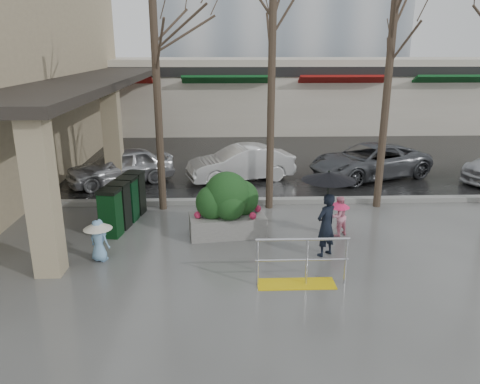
{
  "coord_description": "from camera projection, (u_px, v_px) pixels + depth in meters",
  "views": [
    {
      "loc": [
        -0.17,
        -9.76,
        4.69
      ],
      "look_at": [
        0.22,
        1.05,
        1.3
      ],
      "focal_mm": 35.0,
      "sensor_mm": 36.0,
      "label": 1
    }
  ],
  "objects": [
    {
      "name": "car_a",
      "position": [
        120.0,
        166.0,
        16.48
      ],
      "size": [
        3.97,
        3.03,
        1.26
      ],
      "primitive_type": "imported",
      "rotation": [
        0.0,
        0.0,
        -1.09
      ],
      "color": "#AFB0B4",
      "rests_on": "ground"
    },
    {
      "name": "tree_midwest",
      "position": [
        273.0,
        25.0,
        12.63
      ],
      "size": [
        3.2,
        3.2,
        7.0
      ],
      "color": "#382B21",
      "rests_on": "ground"
    },
    {
      "name": "car_b",
      "position": [
        241.0,
        163.0,
        16.89
      ],
      "size": [
        4.05,
        2.36,
        1.26
      ],
      "primitive_type": "imported",
      "rotation": [
        0.0,
        0.0,
        -1.28
      ],
      "color": "white",
      "rests_on": "ground"
    },
    {
      "name": "tree_west",
      "position": [
        154.0,
        30.0,
        12.56
      ],
      "size": [
        3.2,
        3.2,
        6.8
      ],
      "color": "#382B21",
      "rests_on": "ground"
    },
    {
      "name": "pillar_front",
      "position": [
        42.0,
        196.0,
        9.58
      ],
      "size": [
        0.55,
        0.55,
        3.5
      ],
      "primitive_type": "cube",
      "color": "tan",
      "rests_on": "ground"
    },
    {
      "name": "storefront_row",
      "position": [
        260.0,
        94.0,
        27.31
      ],
      "size": [
        34.0,
        6.74,
        4.0
      ],
      "color": "beige",
      "rests_on": "ground"
    },
    {
      "name": "planter",
      "position": [
        227.0,
        205.0,
        11.94
      ],
      "size": [
        2.03,
        1.21,
        1.68
      ],
      "rotation": [
        0.0,
        0.0,
        0.13
      ],
      "color": "gray",
      "rests_on": "ground"
    },
    {
      "name": "pillar_back",
      "position": [
        113.0,
        137.0,
        15.78
      ],
      "size": [
        0.55,
        0.55,
        3.5
      ],
      "primitive_type": "cube",
      "color": "tan",
      "rests_on": "ground"
    },
    {
      "name": "tree_mideast",
      "position": [
        392.0,
        39.0,
        12.85
      ],
      "size": [
        3.2,
        3.2,
        6.5
      ],
      "color": "#382B21",
      "rests_on": "ground"
    },
    {
      "name": "street_asphalt",
      "position": [
        226.0,
        118.0,
        31.69
      ],
      "size": [
        120.0,
        36.0,
        0.01
      ],
      "primitive_type": "cube",
      "color": "black",
      "rests_on": "ground"
    },
    {
      "name": "car_c",
      "position": [
        369.0,
        161.0,
        17.23
      ],
      "size": [
        4.98,
        3.57,
        1.26
      ],
      "primitive_type": "imported",
      "rotation": [
        0.0,
        0.0,
        -1.2
      ],
      "color": "#505257",
      "rests_on": "ground"
    },
    {
      "name": "child_pink",
      "position": [
        339.0,
        214.0,
        11.94
      ],
      "size": [
        0.64,
        0.61,
        1.05
      ],
      "rotation": [
        0.0,
        0.0,
        3.68
      ],
      "color": "pink",
      "rests_on": "ground"
    },
    {
      "name": "woman",
      "position": [
        327.0,
        202.0,
        10.58
      ],
      "size": [
        1.22,
        1.22,
        2.05
      ],
      "rotation": [
        0.0,
        0.0,
        3.79
      ],
      "color": "black",
      "rests_on": "ground"
    },
    {
      "name": "news_boxes",
      "position": [
        124.0,
        202.0,
        12.71
      ],
      "size": [
        0.91,
        2.29,
        1.25
      ],
      "rotation": [
        0.0,
        0.0,
        -0.19
      ],
      "color": "#0D3A17",
      "rests_on": "ground"
    },
    {
      "name": "curb",
      "position": [
        229.0,
        201.0,
        14.51
      ],
      "size": [
        120.0,
        0.3,
        0.15
      ],
      "primitive_type": "cube",
      "color": "gray",
      "rests_on": "ground"
    },
    {
      "name": "handrail",
      "position": [
        300.0,
        268.0,
        9.51
      ],
      "size": [
        1.9,
        0.5,
        1.03
      ],
      "color": "yellow",
      "rests_on": "ground"
    },
    {
      "name": "canopy_slab",
      "position": [
        96.0,
        76.0,
        17.1
      ],
      "size": [
        2.8,
        18.0,
        0.25
      ],
      "primitive_type": "cube",
      "color": "#2D2823",
      "rests_on": "pillar_front"
    },
    {
      "name": "child_blue",
      "position": [
        98.0,
        235.0,
        10.51
      ],
      "size": [
        0.65,
        0.65,
        1.0
      ],
      "rotation": [
        0.0,
        0.0,
        2.72
      ],
      "color": "#7DAFDE",
      "rests_on": "ground"
    },
    {
      "name": "ground",
      "position": [
        232.0,
        260.0,
        10.72
      ],
      "size": [
        120.0,
        120.0,
        0.0
      ],
      "primitive_type": "plane",
      "color": "#51514F",
      "rests_on": "ground"
    }
  ]
}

